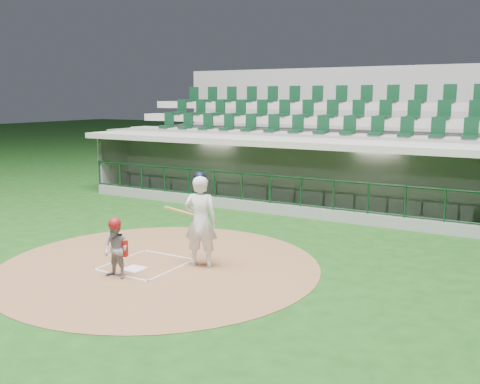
{
  "coord_description": "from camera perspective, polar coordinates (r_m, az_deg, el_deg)",
  "views": [
    {
      "loc": [
        7.61,
        -9.3,
        3.74
      ],
      "look_at": [
        0.79,
        2.6,
        1.3
      ],
      "focal_mm": 40.0,
      "sensor_mm": 36.0,
      "label": 1
    }
  ],
  "objects": [
    {
      "name": "ground",
      "position": [
        12.59,
        -9.11,
        -7.33
      ],
      "size": [
        120.0,
        120.0,
        0.0
      ],
      "primitive_type": "plane",
      "color": "#154012",
      "rests_on": "ground"
    },
    {
      "name": "home_plate",
      "position": [
        12.07,
        -11.22,
        -8.05
      ],
      "size": [
        0.43,
        0.43,
        0.02
      ],
      "primitive_type": "cube",
      "color": "white",
      "rests_on": "dirt_circle"
    },
    {
      "name": "dugout_structure",
      "position": [
        18.92,
        6.01,
        1.56
      ],
      "size": [
        16.4,
        3.7,
        3.0
      ],
      "color": "slate",
      "rests_on": "ground"
    },
    {
      "name": "dirt_circle",
      "position": [
        12.26,
        -8.6,
        -7.77
      ],
      "size": [
        7.2,
        7.2,
        0.01
      ],
      "primitive_type": "cylinder",
      "color": "brown",
      "rests_on": "ground"
    },
    {
      "name": "batter_box_chalk",
      "position": [
        12.36,
        -9.99,
        -7.6
      ],
      "size": [
        1.55,
        1.8,
        0.01
      ],
      "color": "silver",
      "rests_on": "ground"
    },
    {
      "name": "batter",
      "position": [
        11.84,
        -4.23,
        -2.98
      ],
      "size": [
        0.97,
        0.98,
        2.14
      ],
      "color": "white",
      "rests_on": "dirt_circle"
    },
    {
      "name": "seating_deck",
      "position": [
        21.72,
        9.16,
        3.84
      ],
      "size": [
        17.0,
        6.72,
        5.15
      ],
      "color": "slate",
      "rests_on": "ground"
    },
    {
      "name": "catcher",
      "position": [
        11.44,
        -13.1,
        -5.88
      ],
      "size": [
        0.59,
        0.46,
        1.29
      ],
      "color": "gray",
      "rests_on": "dirt_circle"
    }
  ]
}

